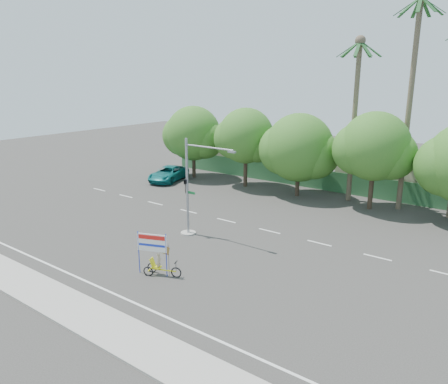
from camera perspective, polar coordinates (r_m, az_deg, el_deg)
The scene contains 14 objects.
ground at distance 27.87m, azimuth -6.30°, elevation -8.80°, with size 120.00×120.00×0.00m, color #33302D.
sidewalk_near at distance 23.57m, azimuth -19.24°, elevation -14.17°, with size 50.00×2.40×0.12m, color gray.
fence at distance 44.82m, azimuth 12.77°, elevation 1.52°, with size 38.00×0.08×2.00m, color #336B3D.
building_left at distance 53.12m, azimuth 5.01°, elevation 5.04°, with size 12.00×8.00×4.00m, color beige.
building_right at distance 46.42m, azimuth 24.18°, elevation 2.03°, with size 14.00×8.00×3.60m, color beige.
tree_far_left at distance 48.70m, azimuth -4.07°, elevation 7.43°, with size 7.14×6.00×7.96m.
tree_left at distance 44.42m, azimuth 2.82°, elevation 7.09°, with size 6.66×5.60×8.07m.
tree_center at distance 41.49m, azimuth 9.70°, elevation 5.49°, with size 7.62×6.40×7.85m.
tree_right at distance 38.71m, azimuth 19.01°, elevation 5.36°, with size 6.90×5.80×8.36m.
palm_tall at distance 39.12m, azimuth 23.30°, elevation 12.78°, with size 3.73×3.79×17.45m.
palm_short at distance 40.53m, azimuth 16.80°, elevation 11.11°, with size 3.73×3.79×14.45m.
traffic_signal at distance 31.05m, azimuth -4.40°, elevation -0.50°, with size 4.72×1.10×7.00m.
trike_billboard at distance 25.66m, azimuth -8.79°, elevation -8.51°, with size 2.50×1.19×2.61m.
pickup_truck at distance 47.90m, azimuth -7.29°, elevation 2.38°, with size 2.61×5.67×1.58m, color #0F6D6D.
Camera 1 is at (17.63, -18.41, 11.27)m, focal length 35.00 mm.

